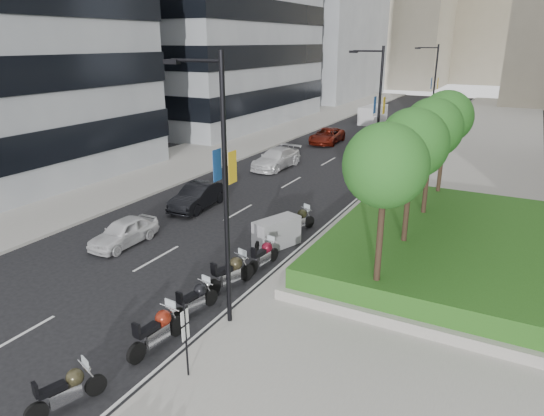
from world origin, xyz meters
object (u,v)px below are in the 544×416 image
Objects in this scene: car_b at (198,196)px; delivery_van at (372,115)px; parking_sign at (186,336)px; motorcycle_0 at (67,389)px; lamp_post_2 at (432,89)px; motorcycle_2 at (196,299)px; motorcycle_6 at (299,220)px; lamp_post_0 at (221,182)px; motorcycle_5 at (277,233)px; motorcycle_1 at (158,330)px; motorcycle_3 at (231,272)px; car_a at (124,232)px; car_c at (276,159)px; lamp_post_1 at (376,114)px; car_d at (327,136)px; motorcycle_4 at (264,255)px.

car_b is 0.87× the size of delivery_van.
parking_sign reaches higher than motorcycle_0.
lamp_post_2 is at bearing 90.99° from parking_sign.
motorcycle_6 is (-0.12, 8.94, 0.03)m from motorcycle_2.
motorcycle_2 reaches higher than motorcycle_0.
lamp_post_0 reaches higher than motorcycle_5.
motorcycle_1 is 1.01× the size of motorcycle_3.
car_c is (-0.37, 16.59, 0.10)m from car_a.
lamp_post_1 reaches higher than delivery_van.
parking_sign is 2.10m from motorcycle_1.
delivery_van reaches higher than car_c.
motorcycle_2 is at bearing -94.27° from lamp_post_1.
lamp_post_2 is at bearing 75.41° from car_a.
car_a is (-6.60, -3.12, -0.07)m from motorcycle_5.
delivery_van reaches higher than motorcycle_5.
motorcycle_3 is 4.40m from motorcycle_5.
motorcycle_1 is at bearing -93.29° from lamp_post_1.
lamp_post_2 is at bearing 63.79° from car_c.
lamp_post_1 is at bearing 39.06° from car_b.
lamp_post_2 is 1.79× the size of delivery_van.
motorcycle_0 is 3.21m from motorcycle_1.
lamp_post_2 is 38.18m from parking_sign.
motorcycle_2 is 44.89m from delivery_van.
motorcycle_3 is (-0.10, 4.45, 0.01)m from motorcycle_1.
delivery_van reaches higher than motorcycle_0.
lamp_post_1 reaches higher than motorcycle_6.
lamp_post_1 is at bearing 1.93° from motorcycle_1.
lamp_post_0 and lamp_post_1 have the same top height.
parking_sign is at bearing -109.33° from motorcycle_1.
lamp_post_2 is at bearing -44.27° from delivery_van.
parking_sign reaches higher than motorcycle_6.
motorcycle_2 is 0.50× the size of car_b.
delivery_van is at bearing 85.22° from car_d.
motorcycle_0 is at bearing -69.42° from car_b.
motorcycle_5 is at bearing -27.23° from car_b.
lamp_post_1 is at bearing 12.39° from motorcycle_5.
car_d is at bearing 22.96° from motorcycle_2.
motorcycle_4 is at bearing 16.28° from motorcycle_0.
car_c is (-8.43, 20.12, -4.33)m from lamp_post_0.
car_a reaches higher than motorcycle_1.
car_b is 0.86× the size of car_c.
lamp_post_0 is 2.06× the size of car_b.
lamp_post_2 reaches higher than parking_sign.
lamp_post_0 is 1.75× the size of car_d.
lamp_post_0 is 2.41× the size of car_a.
motorcycle_6 is (0.06, 14.35, 0.03)m from motorcycle_0.
car_b is (-7.00, 11.78, 0.07)m from motorcycle_1.
motorcycle_5 is (-0.01, 12.04, 0.13)m from motorcycle_0.
lamp_post_1 is 1.75× the size of car_d.
motorcycle_5 is 38.32m from delivery_van.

